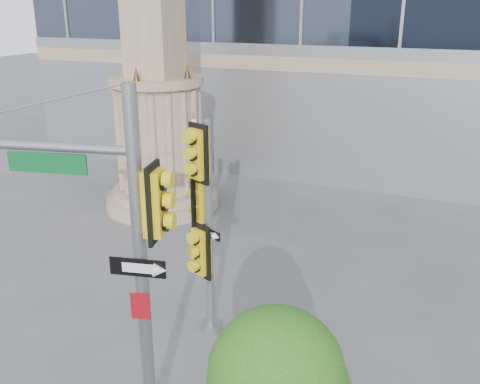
% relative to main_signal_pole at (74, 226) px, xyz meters
% --- Properties ---
extents(monument, '(4.40, 4.40, 16.60)m').
position_rel_main_signal_pole_xyz_m(monument, '(-4.60, 10.48, 1.48)').
color(monument, gray).
rests_on(monument, ground).
extents(main_signal_pole, '(5.00, 1.48, 6.52)m').
position_rel_main_signal_pole_xyz_m(main_signal_pole, '(0.00, 0.00, 0.00)').
color(main_signal_pole, slate).
rests_on(main_signal_pole, ground).
extents(secondary_signal_pole, '(0.90, 0.89, 5.32)m').
position_rel_main_signal_pole_xyz_m(secondary_signal_pole, '(0.78, 3.39, -0.91)').
color(secondary_signal_pole, slate).
rests_on(secondary_signal_pole, ground).
extents(street_tree, '(2.18, 2.13, 3.40)m').
position_rel_main_signal_pole_xyz_m(street_tree, '(3.89, -0.31, -1.80)').
color(street_tree, gray).
rests_on(street_tree, ground).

